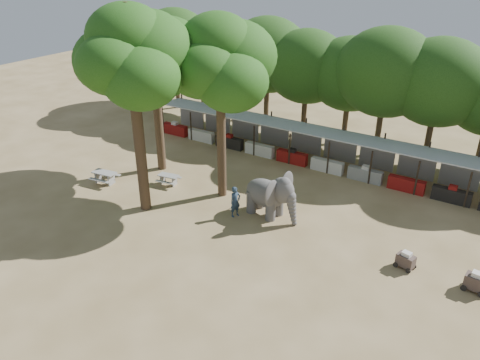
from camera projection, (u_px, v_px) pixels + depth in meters
The scene contains 12 objects.
ground at pixel (205, 254), 24.61m from camera, with size 100.00×100.00×0.00m, color brown.
vendor_stalls at pixel (315, 148), 34.56m from camera, with size 28.00×2.99×2.80m.
yard_tree_left at pixel (153, 54), 30.76m from camera, with size 7.10×6.90×11.02m.
yard_tree_center at pixel (131, 57), 25.10m from camera, with size 7.10×6.90×12.04m.
yard_tree_back at pixel (220, 62), 26.99m from camera, with size 7.10×6.90×11.36m.
backdrop_trees at pixel (346, 76), 36.53m from camera, with size 46.46×5.95×8.33m.
elephant at pixel (271, 195), 27.57m from camera, with size 3.74×2.82×2.81m.
handler at pixel (235, 202), 27.71m from camera, with size 0.69×0.46×1.92m, color #26384C.
picnic_table_near at pixel (105, 176), 31.85m from camera, with size 1.81×1.67×0.81m.
picnic_table_far at pixel (169, 178), 31.69m from camera, with size 1.57×1.46×0.69m.
cart_front at pixel (406, 260), 23.37m from camera, with size 1.08×0.84×0.94m.
cart_back at pixel (476, 282), 21.77m from camera, with size 1.13×0.81×1.04m.
Camera 1 is at (12.38, -16.17, 14.47)m, focal length 35.00 mm.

